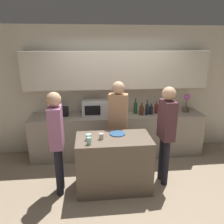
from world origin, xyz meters
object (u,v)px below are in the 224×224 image
at_px(bottle_4, 156,109).
at_px(person_center, 118,119).
at_px(bottle_2, 147,109).
at_px(bottle_7, 170,107).
at_px(cup_0, 89,141).
at_px(bottle_6, 165,108).
at_px(microwave, 95,108).
at_px(toaster, 62,111).
at_px(cup_2, 89,137).
at_px(bottle_5, 161,110).
at_px(person_left, 57,136).
at_px(plate_on_island, 117,134).
at_px(bottle_3, 151,110).
at_px(cup_1, 101,136).
at_px(person_right, 166,128).
at_px(potted_plant, 186,103).
at_px(bottle_1, 141,110).
at_px(bottle_0, 135,108).

distance_m(bottle_4, person_center, 1.06).
distance_m(bottle_2, person_center, 0.82).
relative_size(bottle_7, cup_0, 2.41).
distance_m(bottle_2, bottle_6, 0.46).
bearing_deg(microwave, toaster, 179.87).
xyz_separation_m(bottle_4, cup_2, (-1.43, -1.20, -0.06)).
height_order(bottle_5, person_left, person_left).
distance_m(microwave, plate_on_island, 1.12).
bearing_deg(bottle_3, bottle_2, -159.37).
bearing_deg(cup_0, toaster, 111.40).
bearing_deg(toaster, person_center, -29.45).
xyz_separation_m(bottle_4, cup_1, (-1.23, -1.19, -0.06)).
xyz_separation_m(bottle_6, cup_1, (-1.45, -1.23, -0.06)).
bearing_deg(cup_1, person_right, 5.29).
height_order(potted_plant, bottle_1, potted_plant).
relative_size(microwave, toaster, 2.00).
height_order(bottle_0, bottle_5, bottle_0).
bearing_deg(potted_plant, toaster, 180.00).
height_order(cup_1, person_center, person_center).
bearing_deg(cup_0, bottle_6, 40.42).
bearing_deg(bottle_0, bottle_3, -15.96).
height_order(bottle_2, bottle_3, bottle_2).
distance_m(bottle_3, cup_1, 1.58).
distance_m(toaster, person_right, 2.13).
bearing_deg(bottle_3, cup_0, -134.94).
bearing_deg(potted_plant, bottle_4, -177.08).
bearing_deg(person_right, bottle_7, -27.29).
bearing_deg(bottle_2, bottle_6, 17.11).
xyz_separation_m(bottle_1, plate_on_island, (-0.62, -0.93, -0.10)).
relative_size(bottle_3, bottle_4, 0.88).
bearing_deg(microwave, cup_2, -96.10).
relative_size(bottle_5, bottle_6, 0.89).
xyz_separation_m(bottle_2, plate_on_island, (-0.73, -0.93, -0.12)).
relative_size(bottle_3, cup_2, 2.47).
bearing_deg(bottle_5, cup_0, -139.19).
xyz_separation_m(bottle_0, bottle_7, (0.78, 0.08, -0.02)).
bearing_deg(bottle_0, person_left, -140.53).
xyz_separation_m(bottle_5, person_left, (-2.01, -1.14, -0.01)).
height_order(bottle_0, bottle_2, bottle_0).
bearing_deg(person_right, bottle_6, -22.99).
height_order(toaster, cup_0, toaster).
xyz_separation_m(cup_1, person_right, (1.08, 0.10, 0.06)).
height_order(bottle_6, plate_on_island, bottle_6).
bearing_deg(bottle_4, bottle_3, -154.93).
bearing_deg(bottle_2, cup_2, -137.47).
height_order(bottle_5, bottle_7, bottle_7).
height_order(bottle_2, bottle_6, bottle_2).
bearing_deg(person_left, cup_2, 86.48).
bearing_deg(person_right, bottle_1, 5.53).
xyz_separation_m(microwave, person_right, (1.14, -1.13, -0.05)).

